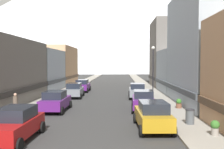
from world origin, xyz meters
TOP-DOWN VIEW (x-y plane):
  - sidewalk_left at (-6.25, 35.00)m, footprint 2.50×100.00m
  - sidewalk_right at (6.25, 35.00)m, footprint 2.50×100.00m
  - storefront_left_2 at (-11.24, 29.10)m, footprint 7.77×10.43m
  - storefront_left_3 at (-10.96, 40.63)m, footprint 7.23×12.29m
  - storefront_right_1 at (11.85, 17.01)m, footprint 9.00×12.38m
  - storefront_right_2 at (11.32, 27.83)m, footprint 7.94×8.96m
  - storefront_right_3 at (12.16, 37.21)m, footprint 9.62×9.30m
  - car_left_0 at (-3.80, 5.14)m, footprint 2.11×4.42m
  - car_left_1 at (-3.80, 13.44)m, footprint 2.07×4.40m
  - car_left_2 at (-3.80, 22.36)m, footprint 2.23×4.48m
  - car_left_3 at (-3.80, 28.85)m, footprint 2.06×4.40m
  - car_right_0 at (3.80, 7.69)m, footprint 2.23×4.47m
  - car_right_1 at (3.80, 14.13)m, footprint 2.25×4.48m
  - car_right_2 at (3.80, 22.04)m, footprint 2.17×4.45m
  - trash_bin_right at (6.35, 8.62)m, footprint 0.59×0.59m
  - potted_plant_1 at (7.00, 5.99)m, footprint 0.49×0.49m
  - potted_plant_2 at (7.00, 14.56)m, footprint 0.50×0.50m
  - pedestrian_0 at (-6.25, 10.99)m, footprint 0.36×0.36m
  - streetlamp_right at (5.35, 19.66)m, footprint 0.36×0.36m
  - mountain_backdrop at (-23.22, 260.00)m, footprint 343.84×343.84m

SIDE VIEW (x-z plane):
  - sidewalk_left at x=-6.25m, z-range 0.00..0.15m
  - sidewalk_right at x=6.25m, z-range 0.00..0.15m
  - potted_plant_2 at x=7.00m, z-range 0.14..0.97m
  - potted_plant_1 at x=7.00m, z-range 0.19..1.03m
  - trash_bin_right at x=6.35m, z-range 0.15..1.13m
  - car_left_0 at x=-3.80m, z-range 0.01..1.79m
  - car_left_1 at x=-3.80m, z-range 0.01..1.79m
  - car_left_2 at x=-3.80m, z-range 0.01..1.79m
  - car_left_3 at x=-3.80m, z-range 0.01..1.79m
  - car_right_0 at x=3.80m, z-range 0.01..1.79m
  - car_right_1 at x=3.80m, z-range 0.01..1.79m
  - car_right_2 at x=3.80m, z-range 0.01..1.79m
  - pedestrian_0 at x=-6.25m, z-range 0.09..1.79m
  - storefront_right_2 at x=11.32m, z-range -0.11..5.91m
  - storefront_left_2 at x=-11.24m, z-range -0.12..6.07m
  - storefront_left_3 at x=-10.96m, z-range -0.14..7.26m
  - streetlamp_right at x=5.35m, z-range 1.06..6.92m
  - storefront_right_1 at x=11.85m, z-range -0.18..11.05m
  - storefront_right_3 at x=12.16m, z-range -0.18..11.50m
  - mountain_backdrop at x=-23.22m, z-range 0.00..116.62m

